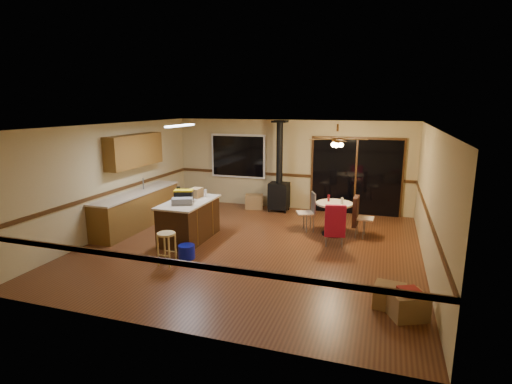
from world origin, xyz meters
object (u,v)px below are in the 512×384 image
at_px(kitchen_island, 189,220).
at_px(box_corner_a, 408,305).
at_px(wood_stove, 279,186).
at_px(chair_right, 357,211).
at_px(bar_stool, 167,249).
at_px(box_under_window, 254,202).
at_px(chair_left, 310,207).
at_px(toolbox_black, 184,196).
at_px(toolbox_grey, 182,201).
at_px(blue_bucket, 187,252).
at_px(dining_table, 334,213).
at_px(chair_near, 335,221).
at_px(box_corner_b, 389,296).

xyz_separation_m(kitchen_island, box_corner_a, (4.60, -2.12, -0.26)).
height_order(wood_stove, chair_right, wood_stove).
xyz_separation_m(bar_stool, box_under_window, (0.26, 4.56, -0.11)).
bearing_deg(chair_left, box_under_window, 140.73).
height_order(toolbox_black, bar_stool, toolbox_black).
xyz_separation_m(toolbox_grey, blue_bucket, (0.47, -0.76, -0.83)).
height_order(wood_stove, box_corner_a, wood_stove).
distance_m(chair_left, box_corner_a, 4.21).
distance_m(toolbox_grey, chair_left, 3.09).
xyz_separation_m(chair_left, box_corner_a, (2.12, -3.62, -0.40)).
relative_size(toolbox_grey, chair_right, 0.63).
bearing_deg(chair_right, bar_stool, -139.19).
height_order(bar_stool, dining_table, dining_table).
relative_size(toolbox_grey, box_under_window, 0.85).
height_order(dining_table, chair_near, chair_near).
height_order(kitchen_island, blue_bucket, kitchen_island).
height_order(kitchen_island, wood_stove, wood_stove).
height_order(blue_bucket, box_corner_b, box_corner_b).
xyz_separation_m(wood_stove, box_under_window, (-0.77, 0.05, -0.52)).
xyz_separation_m(chair_left, chair_right, (1.12, -0.08, 0.01)).
bearing_deg(chair_left, box_corner_a, -59.69).
bearing_deg(box_under_window, chair_right, -28.66).
bearing_deg(toolbox_black, chair_near, 8.42).
bearing_deg(toolbox_grey, toolbox_black, 111.91).
height_order(wood_stove, toolbox_black, wood_stove).
bearing_deg(box_corner_a, chair_near, 117.95).
bearing_deg(chair_near, box_corner_a, -62.05).
xyz_separation_m(chair_near, chair_right, (0.38, 0.94, 0.00)).
height_order(chair_left, box_under_window, chair_left).
height_order(dining_table, box_corner_b, dining_table).
xyz_separation_m(kitchen_island, box_corner_b, (4.35, -1.89, -0.27)).
distance_m(kitchen_island, wood_stove, 3.33).
distance_m(bar_stool, chair_near, 3.54).
distance_m(box_under_window, box_corner_b, 6.28).
height_order(blue_bucket, box_under_window, box_under_window).
bearing_deg(box_under_window, dining_table, -34.22).
bearing_deg(wood_stove, chair_near, -53.24).
height_order(chair_near, chair_right, same).
bearing_deg(blue_bucket, box_corner_a, -14.33).
bearing_deg(chair_near, wood_stove, 126.76).
xyz_separation_m(toolbox_black, box_corner_b, (4.46, -1.87, -0.83)).
xyz_separation_m(kitchen_island, wood_stove, (1.30, 3.05, 0.28)).
bearing_deg(bar_stool, box_corner_a, -8.69).
xyz_separation_m(toolbox_black, blue_bucket, (0.59, -1.06, -0.87)).
bearing_deg(dining_table, box_corner_a, -66.48).
height_order(toolbox_black, chair_near, toolbox_black).
height_order(dining_table, chair_left, chair_left).
bearing_deg(chair_near, bar_stool, -146.68).
distance_m(blue_bucket, box_corner_b, 3.95).
relative_size(bar_stool, chair_near, 0.91).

